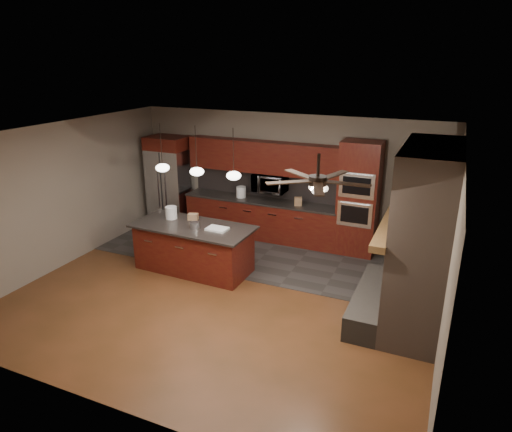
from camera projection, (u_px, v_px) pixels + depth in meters
The scene contains 22 objects.
ground at pixel (226, 294), 8.04m from camera, with size 7.00×7.00×0.00m, color brown.
ceiling at pixel (222, 135), 7.11m from camera, with size 7.00×6.00×0.02m, color white.
back_wall at pixel (286, 177), 10.16m from camera, with size 7.00×0.02×2.80m, color slate.
right_wall at pixel (450, 254), 6.25m from camera, with size 0.02×6.00×2.80m, color slate.
left_wall at pixel (64, 195), 8.89m from camera, with size 0.02×6.00×2.80m, color slate.
slate_tile_patch at pixel (265, 255), 9.59m from camera, with size 7.00×2.40×0.01m, color #34312F.
fireplace_column at pixel (417, 245), 6.81m from camera, with size 1.30×2.10×2.80m.
back_cabinetry at pixel (262, 199), 10.29m from camera, with size 3.59×0.64×2.20m.
oven_tower at pixel (358, 199), 9.33m from camera, with size 0.80×0.63×2.38m.
microwave at pixel (270, 183), 10.09m from camera, with size 0.73×0.41×0.50m, color silver.
refrigerator at pixel (170, 182), 11.01m from camera, with size 0.94×0.75×2.17m.
kitchen_island at pixel (194, 248), 8.79m from camera, with size 2.36×1.13×0.92m.
white_bucket at pixel (171, 213), 8.97m from camera, with size 0.23×0.23×0.24m, color white.
paint_can at pixel (194, 225), 8.49m from camera, with size 0.18×0.18×0.12m, color #AEAEB3.
paint_tray at pixel (217, 229), 8.42m from camera, with size 0.39×0.27×0.04m, color white.
cardboard_box at pixel (193, 217), 8.93m from camera, with size 0.19×0.14×0.12m, color #966F4D.
counter_bucket at pixel (241, 192), 10.39m from camera, with size 0.22×0.22×0.25m, color white.
counter_box at pixel (298, 201), 9.84m from camera, with size 0.16×0.12×0.18m, color #A37A54.
pendant_left at pixel (163, 168), 8.61m from camera, with size 0.26×0.26×0.92m.
pendant_center at pixel (197, 171), 8.33m from camera, with size 0.26×0.26×0.92m.
pendant_right at pixel (234, 175), 8.05m from camera, with size 0.26×0.26×0.92m.
ceiling_fan at pixel (318, 180), 5.85m from camera, with size 1.27×1.33×0.41m.
Camera 1 is at (3.34, -6.31, 3.97)m, focal length 32.00 mm.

